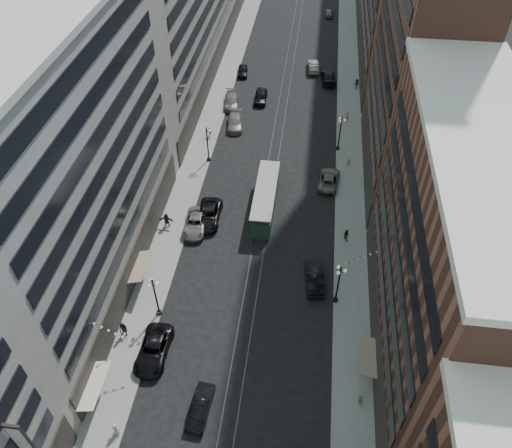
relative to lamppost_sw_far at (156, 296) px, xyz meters
The scene contains 35 objects.
ground 33.44m from the lamppost_sw_far, 73.96° to the left, with size 220.00×220.00×0.00m, color black.
sidewalk_west 42.15m from the lamppost_sw_far, 92.45° to the left, with size 4.00×180.00×0.15m, color gray.
sidewalk_east 46.70m from the lamppost_sw_far, 64.31° to the left, with size 4.00×180.00×0.15m, color gray.
rail_west 42.96m from the lamppost_sw_far, 78.56° to the left, with size 0.12×180.00×0.02m, color #2D2D33.
rail_east 43.26m from the lamppost_sw_far, 76.74° to the left, with size 0.12×180.00×0.02m, color #2D2D33.
building_west_mid 14.31m from the lamppost_sw_far, 147.34° to the left, with size 8.00×36.00×28.00m, color #A39F90.
building_east_mid 27.67m from the lamppost_sw_far, ahead, with size 8.00×30.00×24.00m, color brown.
building_east_tower 42.32m from the lamppost_sw_far, 46.90° to the left, with size 8.00×26.00×42.00m, color brown.
lamppost_sw_far is the anchor object (origin of this frame).
lamppost_sw_mid 27.00m from the lamppost_sw_far, 90.00° to the left, with size 1.03×1.14×5.52m.
lamppost_se_far 18.83m from the lamppost_sw_far, 12.26° to the left, with size 1.03×1.14×5.52m.
lamppost_se_mid 36.91m from the lamppost_sw_far, 60.10° to the left, with size 1.03×1.14×5.52m.
streetcar 20.22m from the lamppost_sw_far, 62.84° to the left, with size 2.59×11.72×3.24m.
car_2 5.37m from the lamppost_sw_far, 80.55° to the right, with size 2.79×6.06×1.68m, color black.
car_5 12.11m from the lamppost_sw_far, 56.63° to the right, with size 1.61×4.62×1.52m, color black.
pedestrian_1 13.01m from the lamppost_sw_far, 91.34° to the right, with size 0.76×0.42×1.56m, color #C0B29F.
pedestrian_2 4.57m from the lamppost_sw_far, 131.64° to the right, with size 0.94×0.52×1.93m, color black.
pedestrian_4 22.15m from the lamppost_sw_far, 19.78° to the right, with size 0.87×0.40×1.49m, color #BAAD9A.
car_7 15.24m from the lamppost_sw_far, 80.84° to the left, with size 2.82×6.13×1.70m, color black.
car_8 36.41m from the lamppost_sw_far, 86.21° to the left, with size 2.26×5.56×1.61m, color slate.
car_9 53.34m from the lamppost_sw_far, 88.83° to the left, with size 1.73×4.29×1.46m, color black.
car_10 17.34m from the lamppost_sw_far, 21.49° to the left, with size 1.83×5.25×1.73m, color black.
car_11 29.61m from the lamppost_sw_far, 54.32° to the left, with size 2.57×5.58×1.55m, color slate.
car_12 55.15m from the lamppost_sw_far, 72.55° to the left, with size 2.42×5.96×1.73m, color black.
car_13 44.86m from the lamppost_sw_far, 83.03° to the left, with size 2.00×4.96×1.69m, color black.
car_14 58.07m from the lamppost_sw_far, 76.34° to the left, with size 1.75×5.03×1.66m, color slate.
pedestrian_5 13.40m from the lamppost_sw_far, 100.87° to the left, with size 1.79×0.52×1.94m, color black.
pedestrian_6 33.03m from the lamppost_sw_far, 91.65° to the left, with size 0.87×0.40×1.49m, color gray.
pedestrian_7 23.78m from the lamppost_sw_far, 34.58° to the left, with size 0.76×0.42×1.56m, color black.
pedestrian_8 34.63m from the lamppost_sw_far, 54.89° to the left, with size 0.57×0.37×1.57m, color #B8AB99.
pedestrian_9 54.74m from the lamppost_sw_far, 66.97° to the left, with size 1.16×0.48×1.80m, color black.
car_extra_0 13.44m from the lamppost_sw_far, 85.31° to the left, with size 2.66×5.77×1.60m, color slate.
car_extra_1 42.52m from the lamppost_sw_far, 88.92° to the left, with size 2.33×5.73×1.66m, color slate.
car_extra_2 83.75m from the lamppost_sw_far, 78.97° to the left, with size 1.66×4.12×1.40m, color slate.
pedestrian_extra_0 44.55m from the lamppost_sw_far, 63.69° to the left, with size 0.66×0.43×1.81m, color #BEB29D.
Camera 1 is at (4.84, -1.64, 43.53)m, focal length 35.00 mm.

